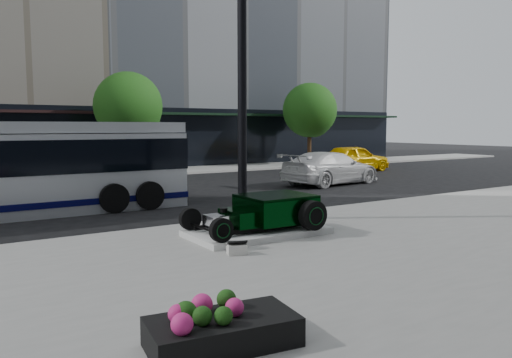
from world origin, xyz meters
TOP-DOWN VIEW (x-y plane):
  - ground at (0.00, 0.00)m, footprint 120.00×120.00m
  - sidewalk_far at (0.00, 14.00)m, footprint 70.00×4.00m
  - street_trees at (1.15, 13.07)m, footprint 29.80×3.80m
  - display_plinth at (-1.70, -4.33)m, footprint 3.40×1.80m
  - hot_rod at (-1.37, -4.33)m, footprint 3.22×2.00m
  - info_plaque at (-3.09, -5.67)m, footprint 0.48×0.42m
  - lamppost at (-0.90, -2.31)m, footprint 0.47×0.47m
  - flower_planter at (-5.49, -9.35)m, footprint 1.91×1.14m
  - white_sedan at (7.75, 3.66)m, footprint 5.71×2.97m
  - yellow_taxi at (13.65, 8.17)m, footprint 4.84×2.00m

SIDE VIEW (x-z plane):
  - ground at x=0.00m, z-range 0.00..0.00m
  - sidewalk_far at x=0.00m, z-range 0.00..0.12m
  - display_plinth at x=-1.70m, z-range 0.12..0.27m
  - info_plaque at x=-3.09m, z-range 0.09..0.40m
  - flower_planter at x=-5.49m, z-range 0.04..0.63m
  - hot_rod at x=-1.37m, z-range 0.29..1.10m
  - white_sedan at x=7.75m, z-range 0.00..1.58m
  - yellow_taxi at x=13.65m, z-range 0.00..1.64m
  - street_trees at x=1.15m, z-range 0.92..6.62m
  - lamppost at x=-0.90m, z-range -0.20..8.34m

